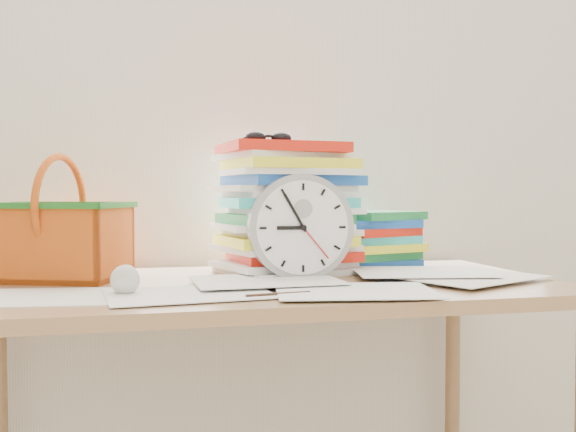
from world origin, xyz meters
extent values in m
cube|color=silver|center=(0.00, 2.00, 1.35)|extent=(4.00, 0.04, 2.70)
cube|color=white|center=(0.00, 1.98, 1.30)|extent=(2.40, 0.01, 2.50)
cube|color=olive|center=(0.00, 1.60, 0.73)|extent=(1.40, 0.70, 0.03)
cylinder|color=olive|center=(0.65, 1.90, 0.36)|extent=(0.04, 0.04, 0.72)
cylinder|color=#959696|center=(0.09, 1.61, 0.88)|extent=(0.26, 0.05, 0.26)
sphere|color=silver|center=(-0.32, 1.47, 0.78)|extent=(0.06, 0.06, 0.06)
cylinder|color=black|center=(-0.02, 1.37, 0.75)|extent=(0.14, 0.03, 0.01)
camera|label=1|loc=(-0.29, 0.11, 0.96)|focal=40.00mm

